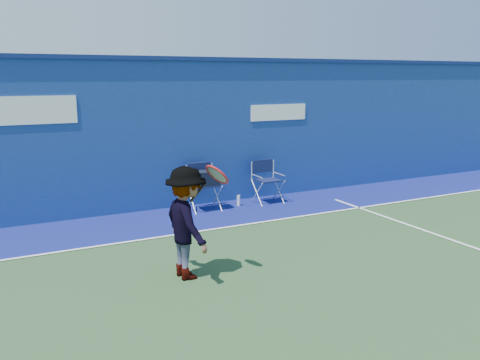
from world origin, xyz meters
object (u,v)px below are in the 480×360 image
directors_chair_left (204,191)px  directors_chair_right (268,190)px  water_bottle (239,201)px  tennis_player (187,223)px

directors_chair_left → directors_chair_right: (1.47, -0.03, -0.12)m
directors_chair_right → water_bottle: 0.71m
directors_chair_right → tennis_player: (-3.04, -3.10, 0.48)m
water_bottle → tennis_player: size_ratio=0.15×
water_bottle → directors_chair_right: bearing=-1.6°
tennis_player → water_bottle: bearing=53.0°
directors_chair_right → tennis_player: bearing=-134.5°
water_bottle → tennis_player: (-2.35, -3.12, 0.65)m
water_bottle → directors_chair_left: bearing=178.9°
tennis_player → directors_chair_right: bearing=45.5°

